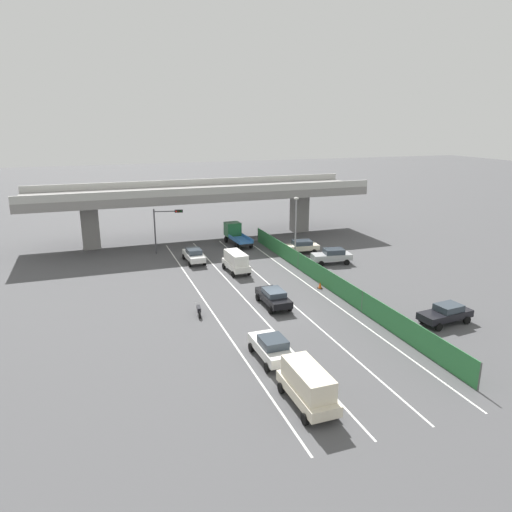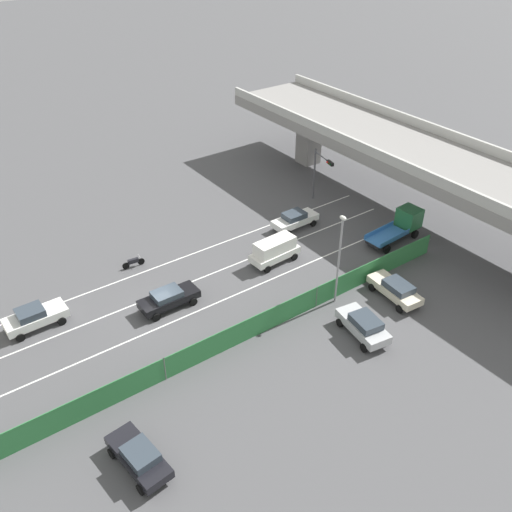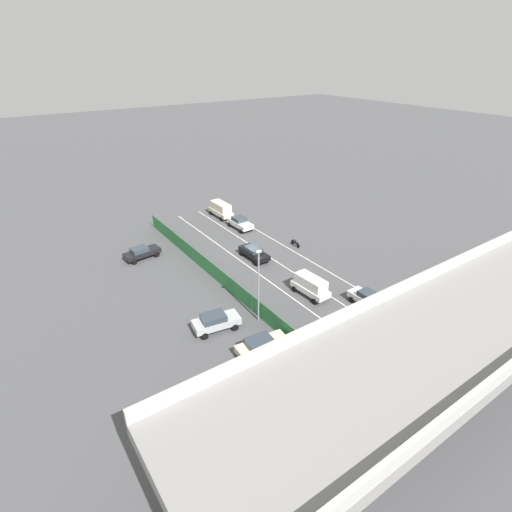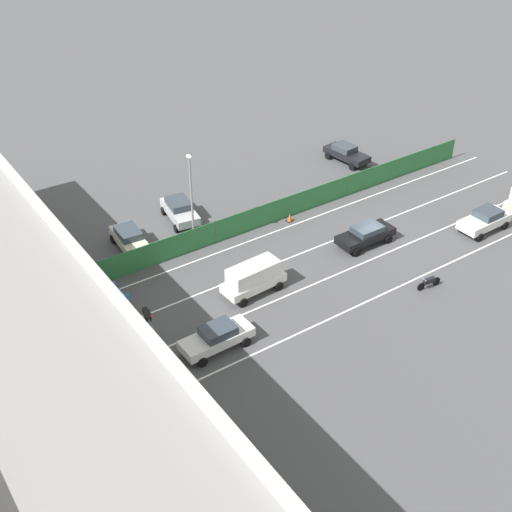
{
  "view_description": "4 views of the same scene",
  "coord_description": "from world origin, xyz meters",
  "px_view_note": "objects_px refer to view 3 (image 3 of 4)",
  "views": [
    {
      "loc": [
        -14.32,
        -35.21,
        15.55
      ],
      "look_at": [
        1.13,
        8.28,
        2.41
      ],
      "focal_mm": 33.33,
      "sensor_mm": 36.0,
      "label": 1
    },
    {
      "loc": [
        30.86,
        -13.2,
        26.87
      ],
      "look_at": [
        -0.36,
        9.26,
        1.17
      ],
      "focal_mm": 38.72,
      "sensor_mm": 36.0,
      "label": 2
    },
    {
      "loc": [
        25.03,
        37.39,
        23.38
      ],
      "look_at": [
        2.02,
        4.03,
        2.34
      ],
      "focal_mm": 27.97,
      "sensor_mm": 36.0,
      "label": 3
    },
    {
      "loc": [
        -30.82,
        31.95,
        27.95
      ],
      "look_at": [
        0.91,
        10.14,
        2.01
      ],
      "focal_mm": 47.79,
      "sensor_mm": 36.0,
      "label": 4
    }
  ],
  "objects_px": {
    "flatbed_truck_blue": "(377,362)",
    "traffic_light": "(434,289)",
    "car_van_white": "(311,285)",
    "car_hatchback_white": "(240,223)",
    "car_van_cream": "(221,209)",
    "parked_wagon_silver": "(216,321)",
    "car_sedan_white": "(369,299)",
    "traffic_cone": "(224,279)",
    "parked_sedan_dark": "(141,252)",
    "motorcycle": "(295,243)",
    "car_sedan_black": "(254,252)",
    "street_lamp": "(259,280)",
    "parked_sedan_cream": "(262,345)"
  },
  "relations": [
    {
      "from": "traffic_light",
      "to": "street_lamp",
      "type": "xyz_separation_m",
      "value": [
        12.92,
        -9.54,
        0.7
      ]
    },
    {
      "from": "car_van_white",
      "to": "parked_sedan_dark",
      "type": "distance_m",
      "value": 21.8
    },
    {
      "from": "car_van_cream",
      "to": "car_van_white",
      "type": "height_order",
      "value": "car_van_cream"
    },
    {
      "from": "car_sedan_black",
      "to": "traffic_cone",
      "type": "bearing_deg",
      "value": 24.5
    },
    {
      "from": "motorcycle",
      "to": "parked_wagon_silver",
      "type": "bearing_deg",
      "value": 28.69
    },
    {
      "from": "car_van_cream",
      "to": "street_lamp",
      "type": "bearing_deg",
      "value": 67.39
    },
    {
      "from": "traffic_cone",
      "to": "car_van_white",
      "type": "bearing_deg",
      "value": 128.63
    },
    {
      "from": "flatbed_truck_blue",
      "to": "street_lamp",
      "type": "height_order",
      "value": "street_lamp"
    },
    {
      "from": "traffic_light",
      "to": "traffic_cone",
      "type": "distance_m",
      "value": 21.64
    },
    {
      "from": "car_hatchback_white",
      "to": "traffic_light",
      "type": "distance_m",
      "value": 29.63
    },
    {
      "from": "parked_sedan_cream",
      "to": "street_lamp",
      "type": "height_order",
      "value": "street_lamp"
    },
    {
      "from": "car_hatchback_white",
      "to": "parked_wagon_silver",
      "type": "bearing_deg",
      "value": 51.98
    },
    {
      "from": "car_sedan_white",
      "to": "traffic_cone",
      "type": "height_order",
      "value": "car_sedan_white"
    },
    {
      "from": "car_sedan_white",
      "to": "parked_wagon_silver",
      "type": "relative_size",
      "value": 1.0
    },
    {
      "from": "parked_sedan_dark",
      "to": "traffic_light",
      "type": "distance_m",
      "value": 33.56
    },
    {
      "from": "motorcycle",
      "to": "parked_sedan_cream",
      "type": "bearing_deg",
      "value": 42.69
    },
    {
      "from": "car_sedan_white",
      "to": "car_van_cream",
      "type": "distance_m",
      "value": 29.98
    },
    {
      "from": "car_van_white",
      "to": "parked_sedan_cream",
      "type": "height_order",
      "value": "car_van_white"
    },
    {
      "from": "car_van_white",
      "to": "parked_sedan_dark",
      "type": "height_order",
      "value": "car_van_white"
    },
    {
      "from": "car_sedan_black",
      "to": "parked_wagon_silver",
      "type": "bearing_deg",
      "value": 41.63
    },
    {
      "from": "parked_sedan_dark",
      "to": "traffic_light",
      "type": "height_order",
      "value": "traffic_light"
    },
    {
      "from": "car_van_white",
      "to": "car_hatchback_white",
      "type": "xyz_separation_m",
      "value": [
        -3.48,
        -19.32,
        -0.32
      ]
    },
    {
      "from": "car_hatchback_white",
      "to": "car_van_white",
      "type": "bearing_deg",
      "value": 79.78
    },
    {
      "from": "parked_wagon_silver",
      "to": "traffic_light",
      "type": "bearing_deg",
      "value": 148.01
    },
    {
      "from": "parked_sedan_cream",
      "to": "car_sedan_white",
      "type": "bearing_deg",
      "value": 177.78
    },
    {
      "from": "motorcycle",
      "to": "car_van_cream",
      "type": "bearing_deg",
      "value": -78.92
    },
    {
      "from": "car_sedan_white",
      "to": "street_lamp",
      "type": "bearing_deg",
      "value": -23.22
    },
    {
      "from": "car_van_white",
      "to": "parked_sedan_dark",
      "type": "relative_size",
      "value": 0.98
    },
    {
      "from": "car_sedan_white",
      "to": "motorcycle",
      "type": "height_order",
      "value": "car_sedan_white"
    },
    {
      "from": "street_lamp",
      "to": "car_van_white",
      "type": "bearing_deg",
      "value": -175.79
    },
    {
      "from": "parked_sedan_dark",
      "to": "traffic_cone",
      "type": "height_order",
      "value": "parked_sedan_dark"
    },
    {
      "from": "car_hatchback_white",
      "to": "parked_sedan_cream",
      "type": "xyz_separation_m",
      "value": [
        13.05,
        23.86,
        -0.02
      ]
    },
    {
      "from": "car_sedan_white",
      "to": "flatbed_truck_blue",
      "type": "relative_size",
      "value": 0.77
    },
    {
      "from": "car_van_white",
      "to": "parked_wagon_silver",
      "type": "bearing_deg",
      "value": -2.88
    },
    {
      "from": "traffic_cone",
      "to": "parked_sedan_dark",
      "type": "bearing_deg",
      "value": -62.2
    },
    {
      "from": "flatbed_truck_blue",
      "to": "traffic_light",
      "type": "bearing_deg",
      "value": -168.84
    },
    {
      "from": "car_van_white",
      "to": "parked_wagon_silver",
      "type": "height_order",
      "value": "car_van_white"
    },
    {
      "from": "street_lamp",
      "to": "car_van_cream",
      "type": "bearing_deg",
      "value": -112.61
    },
    {
      "from": "parked_wagon_silver",
      "to": "flatbed_truck_blue",
      "type": "bearing_deg",
      "value": 121.43
    },
    {
      "from": "car_sedan_white",
      "to": "motorcycle",
      "type": "bearing_deg",
      "value": -100.91
    },
    {
      "from": "car_van_cream",
      "to": "parked_sedan_cream",
      "type": "relative_size",
      "value": 1.01
    },
    {
      "from": "car_van_cream",
      "to": "traffic_light",
      "type": "relative_size",
      "value": 0.88
    },
    {
      "from": "car_sedan_white",
      "to": "parked_sedan_dark",
      "type": "distance_m",
      "value": 27.92
    },
    {
      "from": "street_lamp",
      "to": "car_sedan_white",
      "type": "bearing_deg",
      "value": 156.78
    },
    {
      "from": "car_sedan_black",
      "to": "street_lamp",
      "type": "xyz_separation_m",
      "value": [
        6.89,
        10.84,
        3.71
      ]
    },
    {
      "from": "car_hatchback_white",
      "to": "traffic_light",
      "type": "xyz_separation_m",
      "value": [
        -2.35,
        29.38,
        2.96
      ]
    },
    {
      "from": "car_van_white",
      "to": "traffic_light",
      "type": "distance_m",
      "value": 11.93
    },
    {
      "from": "car_sedan_white",
      "to": "car_hatchback_white",
      "type": "height_order",
      "value": "car_hatchback_white"
    },
    {
      "from": "car_sedan_black",
      "to": "parked_wagon_silver",
      "type": "xyz_separation_m",
      "value": [
        10.98,
        9.76,
        0.07
      ]
    },
    {
      "from": "car_van_cream",
      "to": "parked_sedan_dark",
      "type": "bearing_deg",
      "value": 23.29
    }
  ]
}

